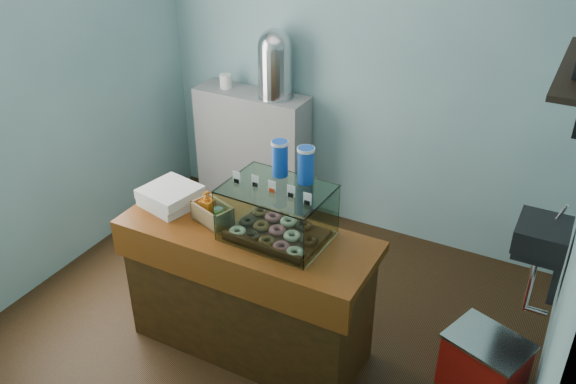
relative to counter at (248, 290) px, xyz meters
The scene contains 9 objects.
ground 0.52m from the counter, 90.00° to the left, with size 3.50×3.50×0.00m, color black.
room_shell 1.27m from the counter, 84.37° to the left, with size 3.54×3.04×2.82m.
counter is the anchor object (origin of this frame).
back_shelf 1.82m from the counter, 119.76° to the left, with size 1.00×0.32×1.10m, color gray.
display_case 0.65m from the counter, 22.72° to the left, with size 0.62×0.46×0.55m.
condiment_crate 0.57m from the counter, behind, with size 0.28×0.22×0.19m.
pastry_boxes 0.78m from the counter, behind, with size 0.38×0.39×0.13m.
coffee_urn 1.96m from the counter, 112.94° to the left, with size 0.31×0.31×0.57m.
red_cooler 1.51m from the counter, 12.71° to the left, with size 0.55×0.48×0.40m.
Camera 1 is at (1.65, -2.83, 2.93)m, focal length 38.00 mm.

